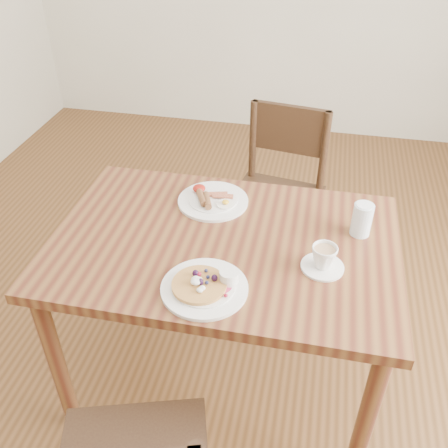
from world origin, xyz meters
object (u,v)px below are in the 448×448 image
dining_table (224,262)px  water_glass (362,220)px  chair_far (278,190)px  pancake_plate (206,286)px  breakfast_plate (212,200)px  teacup_saucer (324,259)px

dining_table → water_glass: water_glass is taller
dining_table → water_glass: 0.51m
dining_table → chair_far: chair_far is taller
pancake_plate → water_glass: bearing=39.7°
pancake_plate → breakfast_plate: bearing=100.7°
breakfast_plate → water_glass: 0.56m
breakfast_plate → water_glass: bearing=-8.6°
pancake_plate → breakfast_plate: (-0.09, 0.47, -0.00)m
dining_table → teacup_saucer: bearing=-12.3°
pancake_plate → water_glass: water_glass is taller
breakfast_plate → water_glass: size_ratio=2.25×
chair_far → water_glass: bearing=127.6°
teacup_saucer → chair_far: bearing=105.1°
pancake_plate → water_glass: 0.61m
teacup_saucer → water_glass: bearing=60.7°
teacup_saucer → water_glass: size_ratio=1.17×
dining_table → teacup_saucer: teacup_saucer is taller
pancake_plate → breakfast_plate: 0.48m
pancake_plate → water_glass: size_ratio=2.25×
breakfast_plate → teacup_saucer: 0.53m
dining_table → chair_far: 0.79m
dining_table → chair_far: (0.11, 0.76, -0.16)m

